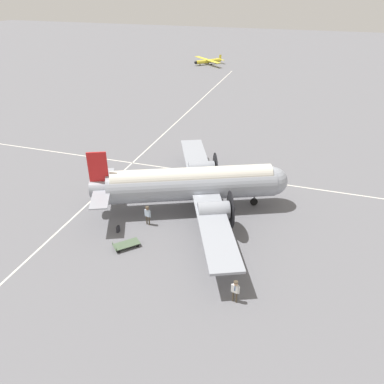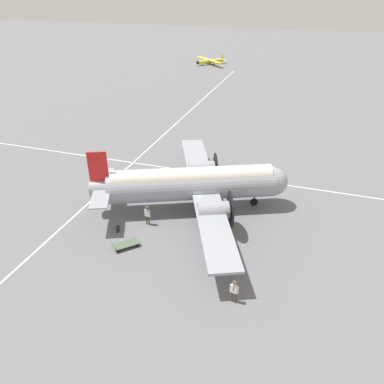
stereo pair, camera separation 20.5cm
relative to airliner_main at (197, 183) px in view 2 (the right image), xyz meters
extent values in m
plane|color=slate|center=(-0.18, 0.41, -2.58)|extent=(300.00, 300.00, 0.00)
cube|color=silver|center=(-0.18, 9.99, -2.58)|extent=(120.00, 0.16, 0.01)
cube|color=silver|center=(7.12, 0.41, -2.58)|extent=(0.16, 120.00, 0.01)
cylinder|color=#9399A3|center=(-0.18, 0.41, -0.15)|extent=(8.47, 14.67, 2.67)
cylinder|color=silver|center=(-0.18, 0.41, 0.59)|extent=(7.44, 13.69, 1.87)
sphere|color=#9399A3|center=(2.83, -6.38, -0.15)|extent=(2.54, 2.54, 2.54)
cylinder|color=#9399A3|center=(-3.19, 7.21, -0.01)|extent=(2.52, 3.25, 1.47)
cube|color=red|center=(-3.41, 7.71, 1.86)|extent=(0.79, 1.55, 3.08)
cube|color=#9399A3|center=(-3.34, 7.54, 0.12)|extent=(7.24, 4.27, 0.10)
cube|color=#9399A3|center=(0.26, -0.58, -0.48)|extent=(21.74, 11.36, 0.20)
cylinder|color=#9399A3|center=(3.89, 0.75, -0.46)|extent=(2.37, 2.92, 1.47)
cylinder|color=black|center=(4.46, -0.52, -0.46)|extent=(2.84, 1.29, 3.09)
sphere|color=black|center=(4.51, -0.64, -0.46)|extent=(0.51, 0.51, 0.51)
cylinder|color=#9399A3|center=(-3.17, -2.38, -0.46)|extent=(2.37, 2.92, 1.47)
cylinder|color=black|center=(-2.61, -3.66, -0.46)|extent=(2.84, 1.29, 3.09)
sphere|color=black|center=(-2.56, -3.77, -0.46)|extent=(0.51, 0.51, 0.51)
cylinder|color=#4C4C51|center=(3.79, 0.98, -1.54)|extent=(0.18, 0.18, 0.98)
cylinder|color=black|center=(3.79, 0.98, -2.03)|extent=(0.72, 1.13, 1.10)
cylinder|color=#4C4C51|center=(-3.28, -2.15, -1.54)|extent=(0.18, 0.18, 0.98)
cylinder|color=black|center=(-3.28, -2.15, -2.03)|extent=(0.72, 1.13, 1.10)
cylinder|color=#4C4C51|center=(2.17, -4.89, -1.79)|extent=(0.14, 0.14, 0.88)
cylinder|color=black|center=(2.17, -4.89, -2.23)|extent=(0.45, 0.71, 0.70)
cylinder|color=#473D2D|center=(-10.27, -5.87, -2.17)|extent=(0.12, 0.12, 0.82)
cylinder|color=#473D2D|center=(-10.23, -5.63, -2.17)|extent=(0.12, 0.12, 0.82)
cube|color=white|center=(-10.25, -5.75, -1.45)|extent=(0.26, 0.42, 0.62)
sphere|color=tan|center=(-10.25, -5.75, -1.01)|extent=(0.27, 0.27, 0.27)
cylinder|color=white|center=(-10.29, -5.99, -1.48)|extent=(0.10, 0.10, 0.59)
cylinder|color=white|center=(-10.21, -5.51, -1.48)|extent=(0.10, 0.10, 0.59)
cube|color=navy|center=(-10.35, -5.73, -1.38)|extent=(0.02, 0.05, 0.40)
cylinder|color=#473D2D|center=(-10.25, -5.75, -0.89)|extent=(0.33, 0.33, 0.07)
cylinder|color=#473D2D|center=(-3.80, 3.32, -2.16)|extent=(0.12, 0.12, 0.85)
cylinder|color=#473D2D|center=(-3.85, 3.08, -2.16)|extent=(0.12, 0.12, 0.85)
cube|color=silver|center=(-3.82, 3.20, -1.41)|extent=(0.28, 0.44, 0.64)
sphere|color=#8C6647|center=(-3.82, 3.20, -0.95)|extent=(0.28, 0.28, 0.28)
cylinder|color=silver|center=(-3.77, 3.45, -1.44)|extent=(0.10, 0.10, 0.61)
cylinder|color=silver|center=(-3.87, 2.95, -1.44)|extent=(0.10, 0.10, 0.61)
cube|color=maroon|center=(-3.72, 3.18, -1.33)|extent=(0.02, 0.05, 0.41)
cylinder|color=#473D2D|center=(-3.82, 3.20, -0.83)|extent=(0.35, 0.35, 0.07)
cube|color=#232328|center=(-5.59, 5.14, -2.30)|extent=(0.38, 0.16, 0.58)
cube|color=black|center=(-5.59, 5.14, -1.98)|extent=(0.14, 0.11, 0.02)
cube|color=#4C6047|center=(-7.23, 3.55, -2.28)|extent=(2.12, 2.10, 0.04)
cube|color=#4C6047|center=(-7.93, 4.24, -2.04)|extent=(0.70, 0.71, 0.04)
cylinder|color=#4C6047|center=(-7.62, 4.56, -2.15)|extent=(0.04, 0.04, 0.22)
cylinder|color=#4C6047|center=(-8.24, 3.91, -2.15)|extent=(0.04, 0.04, 0.22)
cylinder|color=black|center=(-6.41, 3.29, -2.44)|extent=(0.24, 0.24, 0.28)
cylinder|color=black|center=(-6.94, 2.74, -2.44)|extent=(0.24, 0.24, 0.28)
cylinder|color=black|center=(-7.51, 4.36, -2.44)|extent=(0.24, 0.24, 0.28)
cylinder|color=black|center=(-8.05, 3.81, -2.44)|extent=(0.24, 0.24, 0.28)
cylinder|color=yellow|center=(65.74, 17.29, -1.80)|extent=(5.80, 5.40, 0.86)
sphere|color=black|center=(63.01, 19.78, -1.80)|extent=(0.78, 0.78, 0.78)
cube|color=yellow|center=(65.45, 17.56, -1.41)|extent=(7.95, 8.57, 0.08)
cube|color=yellow|center=(68.29, 14.97, -1.11)|extent=(0.50, 0.47, 1.12)
cube|color=yellow|center=(68.29, 14.97, -1.67)|extent=(2.73, 2.92, 0.04)
cylinder|color=black|center=(63.88, 18.98, -2.44)|extent=(0.26, 0.25, 0.28)
cylinder|color=#4C4C51|center=(63.88, 18.98, -2.34)|extent=(0.06, 0.06, 0.21)
cylinder|color=black|center=(65.50, 16.45, -2.44)|extent=(0.26, 0.25, 0.28)
cylinder|color=#4C4C51|center=(65.50, 16.45, -2.34)|extent=(0.06, 0.06, 0.21)
cylinder|color=black|center=(66.56, 17.61, -2.44)|extent=(0.26, 0.25, 0.28)
cylinder|color=#4C4C51|center=(66.56, 17.61, -2.34)|extent=(0.06, 0.06, 0.21)
camera|label=1|loc=(-28.00, -8.55, 15.71)|focal=35.00mm
camera|label=2|loc=(-27.93, -8.74, 15.71)|focal=35.00mm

